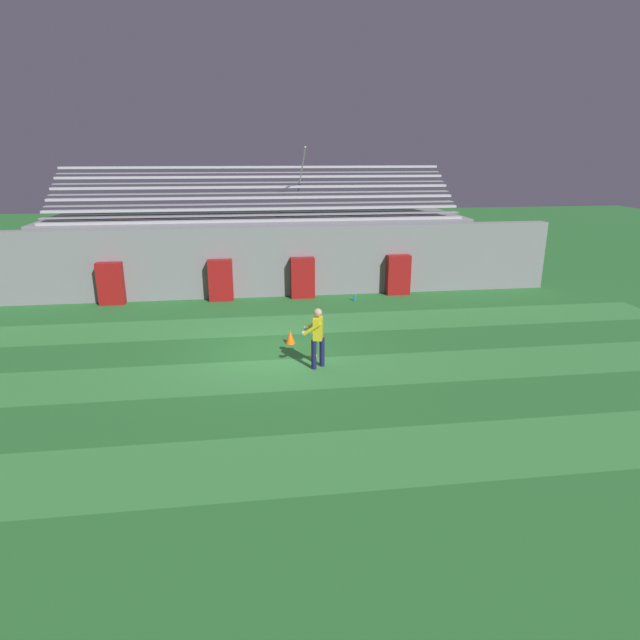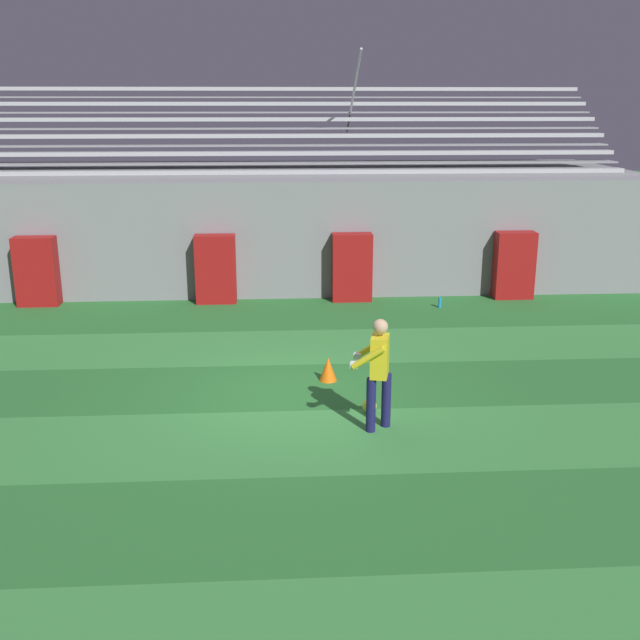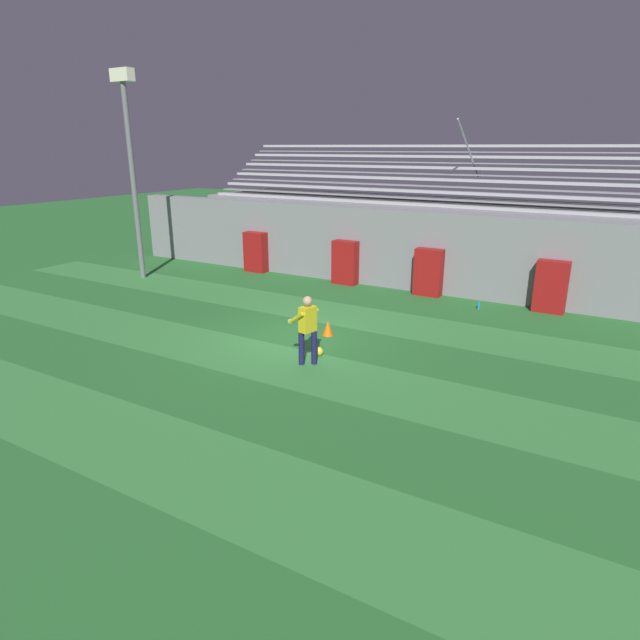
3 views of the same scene
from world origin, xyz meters
name	(u,v)px [view 1 (image 1 of 3)]	position (x,y,z in m)	size (l,w,h in m)	color
ground_plane	(269,351)	(0.00, 0.00, 0.00)	(80.00, 80.00, 0.00)	#286B2D
turf_stripe_near	(284,463)	(0.00, -6.00, 0.00)	(28.00, 2.12, 0.01)	#38843D
turf_stripe_mid	(272,375)	(0.00, -1.76, 0.00)	(28.00, 2.12, 0.01)	#38843D
turf_stripe_far	(266,325)	(0.00, 2.48, 0.00)	(28.00, 2.12, 0.01)	#38843D
back_wall	(261,262)	(0.00, 6.50, 1.40)	(24.00, 0.60, 2.80)	gray
padding_pillar_gate_left	(221,280)	(-1.62, 5.95, 0.81)	(0.94, 0.44, 1.62)	maroon
padding_pillar_gate_right	(303,278)	(1.62, 5.95, 0.81)	(0.94, 0.44, 1.62)	maroon
padding_pillar_far_left	(111,284)	(-5.75, 5.95, 0.81)	(0.94, 0.44, 1.62)	maroon
padding_pillar_far_right	(398,275)	(5.55, 5.95, 0.81)	(0.94, 0.44, 1.62)	maroon
bleacher_stand	(259,248)	(0.00, 9.19, 1.51)	(18.00, 4.75, 5.83)	gray
goalkeeper	(317,334)	(1.24, -1.41, 0.95)	(0.65, 0.66, 1.67)	#19194C
soccer_ball	(313,356)	(1.21, -0.82, 0.11)	(0.22, 0.22, 0.22)	yellow
traffic_cone	(290,337)	(0.67, 0.60, 0.21)	(0.30, 0.30, 0.42)	orange
water_bottle	(355,298)	(3.60, 5.17, 0.12)	(0.07, 0.07, 0.24)	#1E8CD8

